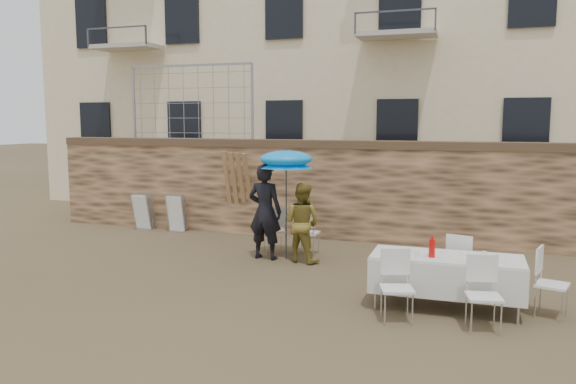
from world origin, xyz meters
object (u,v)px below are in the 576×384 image
(banquet_table, at_px, (447,259))
(table_chair_front_right, at_px, (484,295))
(couple_chair_left, at_px, (275,229))
(chair_stack_left, at_px, (147,210))
(man_suit, at_px, (265,212))
(couple_chair_right, at_px, (307,231))
(soda_bottle, at_px, (432,248))
(chair_stack_right, at_px, (179,212))
(table_chair_back, at_px, (462,264))
(umbrella, at_px, (286,162))
(table_chair_side, at_px, (552,283))
(woman_dress, at_px, (302,223))
(table_chair_front_left, at_px, (397,287))

(banquet_table, distance_m, table_chair_front_right, 0.94)
(couple_chair_left, height_order, banquet_table, couple_chair_left)
(banquet_table, xyz_separation_m, chair_stack_left, (-7.35, 3.86, -0.27))
(man_suit, xyz_separation_m, couple_chair_right, (0.70, 0.55, -0.45))
(soda_bottle, bearing_deg, couple_chair_right, 134.48)
(chair_stack_right, bearing_deg, table_chair_front_right, -33.57)
(table_chair_back, bearing_deg, umbrella, -5.20)
(umbrella, bearing_deg, chair_stack_right, 151.47)
(table_chair_side, bearing_deg, chair_stack_left, 83.11)
(banquet_table, bearing_deg, man_suit, 150.99)
(woman_dress, xyz_separation_m, table_chair_front_left, (2.13, -2.68, -0.28))
(banquet_table, distance_m, soda_bottle, 0.30)
(couple_chair_right, bearing_deg, umbrella, 58.72)
(umbrella, relative_size, table_chair_front_left, 2.09)
(table_chair_front_right, distance_m, chair_stack_left, 9.11)
(umbrella, relative_size, couple_chair_right, 2.09)
(table_chair_front_right, distance_m, chair_stack_right, 8.34)
(couple_chair_left, height_order, table_chair_side, same)
(chair_stack_right, bearing_deg, banquet_table, -30.91)
(couple_chair_right, bearing_deg, table_chair_side, 152.76)
(couple_chair_right, distance_m, chair_stack_left, 4.77)
(banquet_table, height_order, table_chair_back, table_chair_back)
(banquet_table, distance_m, table_chair_side, 1.43)
(umbrella, xyz_separation_m, table_chair_front_left, (2.48, -2.78, -1.41))
(soda_bottle, bearing_deg, banquet_table, 36.87)
(table_chair_back, xyz_separation_m, table_chair_side, (1.20, -0.70, 0.00))
(man_suit, relative_size, table_chair_front_left, 1.94)
(couple_chair_right, height_order, soda_bottle, soda_bottle)
(man_suit, distance_m, couple_chair_left, 0.71)
(chair_stack_right, bearing_deg, table_chair_back, -24.72)
(table_chair_front_right, relative_size, chair_stack_right, 1.04)
(man_suit, xyz_separation_m, soda_bottle, (3.28, -2.08, -0.03))
(woman_dress, xyz_separation_m, table_chair_side, (4.13, -1.83, -0.28))
(table_chair_side, bearing_deg, couple_chair_left, 80.38)
(man_suit, xyz_separation_m, table_chair_back, (3.68, -1.13, -0.45))
(table_chair_front_right, bearing_deg, table_chair_side, 32.01)
(umbrella, height_order, table_chair_side, umbrella)
(table_chair_side, relative_size, chair_stack_left, 1.04)
(woman_dress, height_order, couple_chair_left, woman_dress)
(couple_chair_left, xyz_separation_m, table_chair_front_right, (3.98, -3.23, 0.00))
(table_chair_front_left, bearing_deg, man_suit, 120.43)
(table_chair_front_left, xyz_separation_m, chair_stack_left, (-6.75, 4.61, -0.02))
(banquet_table, bearing_deg, couple_chair_right, 138.29)
(couple_chair_right, relative_size, soda_bottle, 3.69)
(couple_chair_left, height_order, table_chair_front_left, same)
(couple_chair_left, relative_size, couple_chair_right, 1.00)
(couple_chair_right, distance_m, table_chair_side, 4.81)
(couple_chair_right, xyz_separation_m, table_chair_back, (2.98, -1.68, 0.00))
(couple_chair_right, xyz_separation_m, chair_stack_left, (-4.57, 1.38, -0.02))
(couple_chair_left, bearing_deg, soda_bottle, 108.43)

